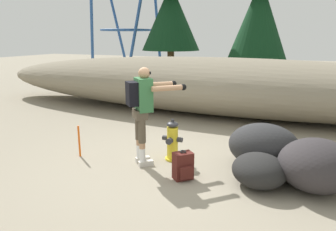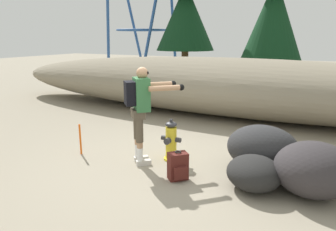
# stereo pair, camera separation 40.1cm
# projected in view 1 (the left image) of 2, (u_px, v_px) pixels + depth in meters

# --- Properties ---
(ground_plane) EXTENTS (56.00, 56.00, 0.04)m
(ground_plane) POSITION_uv_depth(u_px,v_px,m) (161.00, 166.00, 5.59)
(ground_plane) COLOR gray
(dirt_embankment) EXTENTS (15.86, 3.20, 1.63)m
(dirt_embankment) POSITION_uv_depth(u_px,v_px,m) (221.00, 86.00, 9.22)
(dirt_embankment) COLOR gray
(dirt_embankment) RESTS_ON ground_plane
(fire_hydrant) EXTENTS (0.38, 0.33, 0.78)m
(fire_hydrant) POSITION_uv_depth(u_px,v_px,m) (172.00, 141.00, 5.75)
(fire_hydrant) COLOR yellow
(fire_hydrant) RESTS_ON ground_plane
(utility_worker) EXTENTS (0.97, 0.95, 1.72)m
(utility_worker) POSITION_uv_depth(u_px,v_px,m) (143.00, 104.00, 5.39)
(utility_worker) COLOR beige
(utility_worker) RESTS_ON ground_plane
(spare_backpack) EXTENTS (0.36, 0.36, 0.47)m
(spare_backpack) POSITION_uv_depth(u_px,v_px,m) (183.00, 166.00, 5.00)
(spare_backpack) COLOR #511E19
(spare_backpack) RESTS_ON ground_plane
(boulder_large) EXTENTS (1.55, 1.56, 0.77)m
(boulder_large) POSITION_uv_depth(u_px,v_px,m) (317.00, 165.00, 4.61)
(boulder_large) COLOR #332F31
(boulder_large) RESTS_ON ground_plane
(boulder_mid) EXTENTS (1.20, 0.92, 0.78)m
(boulder_mid) POSITION_uv_depth(u_px,v_px,m) (263.00, 146.00, 5.42)
(boulder_mid) COLOR #2D2D2F
(boulder_mid) RESTS_ON ground_plane
(boulder_small) EXTENTS (0.83, 0.80, 0.39)m
(boulder_small) POSITION_uv_depth(u_px,v_px,m) (315.00, 153.00, 5.62)
(boulder_small) COLOR #362B30
(boulder_small) RESTS_ON ground_plane
(boulder_outlier) EXTENTS (1.11, 1.14, 0.50)m
(boulder_outlier) POSITION_uv_depth(u_px,v_px,m) (259.00, 170.00, 4.77)
(boulder_outlier) COLOR black
(boulder_outlier) RESTS_ON ground_plane
(pine_tree_far_left) EXTENTS (2.90, 2.90, 6.85)m
(pine_tree_far_left) POSITION_uv_depth(u_px,v_px,m) (171.00, 4.00, 15.42)
(pine_tree_far_left) COLOR #47331E
(pine_tree_far_left) RESTS_ON ground_plane
(pine_tree_left) EXTENTS (2.34, 2.34, 6.48)m
(pine_tree_left) POSITION_uv_depth(u_px,v_px,m) (260.00, 4.00, 12.29)
(pine_tree_left) COLOR #47331E
(pine_tree_left) RESTS_ON ground_plane
(survey_stake) EXTENTS (0.04, 0.04, 0.60)m
(survey_stake) POSITION_uv_depth(u_px,v_px,m) (79.00, 141.00, 5.93)
(survey_stake) COLOR #E55914
(survey_stake) RESTS_ON ground_plane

